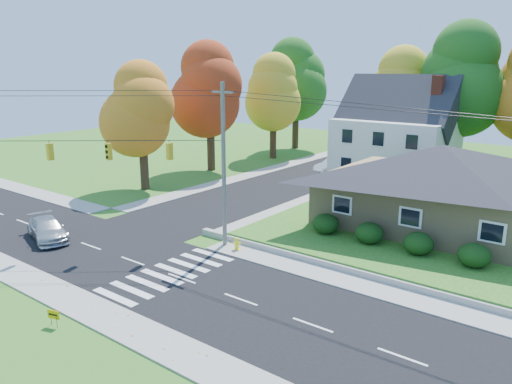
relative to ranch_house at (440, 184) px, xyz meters
The scene contains 19 objects.
ground 18.18m from the ranch_house, 116.57° to the right, with size 120.00×120.00×0.00m, color #3D7923.
road_main 18.18m from the ranch_house, 116.57° to the right, with size 90.00×8.00×0.02m, color black.
road_cross 19.15m from the ranch_house, 147.99° to the left, with size 8.00×44.00×0.02m, color black.
sidewalk_north 13.98m from the ranch_house, 126.03° to the right, with size 90.00×2.00×0.08m, color #9C9A90.
sidewalk_south 22.70m from the ranch_house, 110.85° to the right, with size 90.00×2.00×0.08m, color #9C9A90.
ranch_house is the anchor object (origin of this frame).
colonial_house 14.46m from the ranch_house, 123.55° to the left, with size 10.40×8.40×9.60m.
hedge_row 6.57m from the ranch_house, 94.61° to the right, with size 10.70×1.70×1.27m.
traffic_infrastructure 16.87m from the ranch_house, 119.09° to the right, with size 38.10×10.66×10.00m.
tree_lot_0 21.20m from the ranch_house, 119.05° to the left, with size 6.72×6.72×12.51m.
tree_lot_1 18.58m from the ranch_house, 103.24° to the left, with size 7.84×7.84×14.60m.
tree_west_0 25.61m from the ranch_house, behind, with size 6.16×6.16×11.47m.
tree_west_1 27.18m from the ranch_house, 167.01° to the left, with size 7.28×7.28×13.56m.
tree_west_2 30.03m from the ranch_house, 147.38° to the left, with size 6.72×6.72×12.51m.
tree_west_3 36.60m from the ranch_house, 138.37° to the left, with size 7.84×7.84×14.60m.
silver_sedan 25.79m from the ranch_house, 138.81° to the right, with size 1.88×4.63×1.34m, color silver.
white_car 19.35m from the ranch_house, 139.33° to the left, with size 1.72×4.93×1.63m, color white.
fire_hydrant 14.13m from the ranch_house, 127.06° to the right, with size 0.48×0.37×0.84m.
yard_sign 24.60m from the ranch_house, 111.06° to the right, with size 0.58×0.20×0.75m.
Camera 1 is at (17.89, -16.91, 10.85)m, focal length 35.00 mm.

